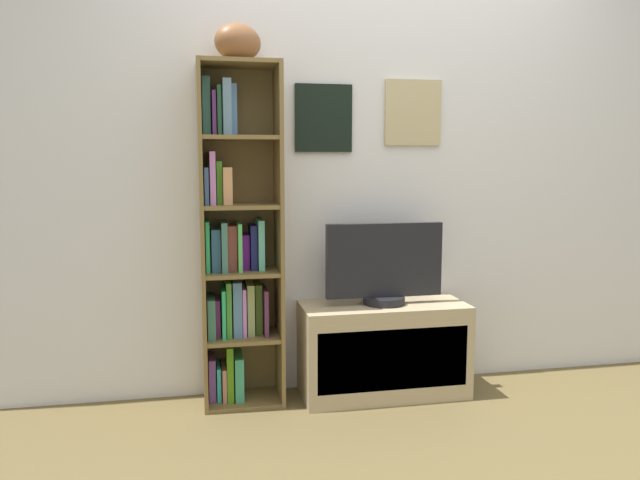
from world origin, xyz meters
The scene contains 5 objects.
back_wall centered at (0.00, 1.13, 1.16)m, with size 4.80×0.08×2.31m.
bookshelf centered at (-0.75, 0.99, 0.80)m, with size 0.40×0.28×1.72m.
football centered at (-0.72, 0.96, 1.81)m, with size 0.24×0.18×0.18m, color brown.
tv_stand centered at (0.02, 0.91, 0.25)m, with size 0.87×0.37×0.49m.
television centered at (0.02, 0.91, 0.70)m, with size 0.62×0.22×0.43m.
Camera 1 is at (-0.94, -2.12, 1.25)m, focal length 34.46 mm.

